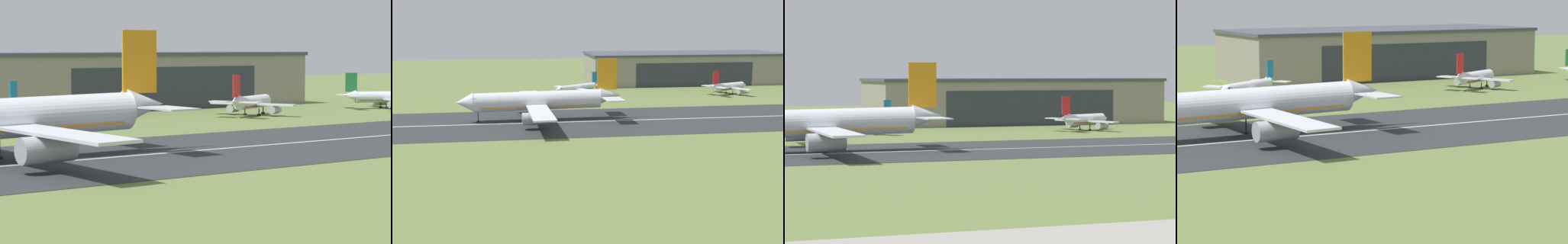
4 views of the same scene
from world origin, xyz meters
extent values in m
cube|color=#2B2D30|center=(0.00, 125.21, 0.03)|extent=(406.58, 43.71, 0.06)
cube|color=silver|center=(0.00, 125.21, 0.07)|extent=(365.92, 0.70, 0.01)
cube|color=gray|center=(36.86, 217.77, 6.59)|extent=(88.97, 33.81, 13.17)
cube|color=#424751|center=(36.86, 217.77, 13.62)|extent=(89.97, 34.81, 0.90)
cube|color=#2D333D|center=(36.86, 200.82, 5.27)|extent=(53.38, 0.12, 10.54)
cylinder|color=silver|center=(-37.02, 129.29, 5.90)|extent=(37.01, 6.44, 5.89)
cone|color=silver|center=(-15.35, 129.87, 6.88)|extent=(6.73, 5.08, 4.98)
cube|color=orange|center=(-37.02, 129.29, 4.40)|extent=(33.26, 6.06, 0.59)
cube|color=silver|center=(-37.34, 113.69, 4.95)|extent=(6.48, 25.86, 0.47)
cylinder|color=#A8A8B2|center=(-38.55, 115.71, 3.01)|extent=(7.21, 3.57, 3.46)
cube|color=orange|center=(-16.33, 129.84, 13.26)|extent=(5.93, 0.44, 9.26)
cube|color=silver|center=(-16.12, 136.74, 6.72)|extent=(5.41, 8.47, 0.24)
cube|color=silver|center=(-15.75, 122.96, 6.72)|extent=(5.41, 8.47, 0.24)
cylinder|color=black|center=(-37.35, 132.55, 0.22)|extent=(0.84, 0.84, 0.44)
cylinder|color=black|center=(-37.17, 126.01, 1.59)|extent=(0.24, 0.24, 3.18)
cylinder|color=black|center=(-37.17, 126.01, 0.22)|extent=(0.84, 0.84, 0.44)
cone|color=white|center=(-10.12, 187.02, 3.53)|extent=(3.76, 3.59, 2.25)
cube|color=white|center=(-15.02, 175.62, 2.64)|extent=(8.21, 9.85, 0.40)
cylinder|color=#A8A8B2|center=(-15.95, 175.95, 1.61)|extent=(3.55, 3.17, 1.55)
cube|color=#146B9E|center=(-10.48, 186.75, 6.46)|extent=(2.37, 1.83, 4.26)
cube|color=white|center=(-12.02, 189.55, 3.45)|extent=(4.18, 4.50, 0.24)
cube|color=white|center=(-8.30, 184.42, 3.45)|extent=(4.18, 4.50, 0.24)
cylinder|color=silver|center=(42.15, 175.33, 3.10)|extent=(14.04, 8.82, 2.89)
cone|color=silver|center=(49.71, 179.01, 3.10)|extent=(3.60, 3.73, 2.89)
cone|color=silver|center=(34.21, 171.45, 3.62)|extent=(4.25, 3.85, 2.60)
cube|color=black|center=(48.42, 178.38, 3.68)|extent=(2.06, 2.69, 0.44)
cube|color=red|center=(42.15, 175.33, 2.31)|extent=(12.70, 8.07, 0.20)
cube|color=silver|center=(44.96, 170.22, 2.60)|extent=(6.02, 8.94, 0.40)
cylinder|color=#A8A8B2|center=(45.09, 171.06, 1.45)|extent=(4.16, 3.25, 1.79)
cube|color=silver|center=(39.86, 180.68, 2.60)|extent=(6.02, 8.94, 0.40)
cylinder|color=#A8A8B2|center=(40.60, 180.27, 1.45)|extent=(4.16, 3.25, 1.79)
cube|color=red|center=(34.68, 171.68, 7.00)|extent=(2.95, 1.63, 4.91)
cube|color=silver|center=(35.92, 168.22, 3.54)|extent=(4.41, 5.18, 0.24)
cube|color=silver|center=(32.72, 174.79, 3.54)|extent=(4.41, 5.18, 0.24)
cylinder|color=black|center=(47.46, 177.91, 0.83)|extent=(0.24, 0.24, 1.66)
cylinder|color=black|center=(47.46, 177.91, 0.22)|extent=(0.84, 0.84, 0.44)
cylinder|color=black|center=(42.72, 173.67, 0.83)|extent=(0.24, 0.24, 1.66)
cylinder|color=black|center=(42.72, 173.67, 0.22)|extent=(0.84, 0.84, 0.44)
cylinder|color=black|center=(41.20, 176.79, 0.83)|extent=(0.24, 0.24, 1.66)
cylinder|color=black|center=(41.20, 176.79, 0.22)|extent=(0.84, 0.84, 0.44)
cylinder|color=silver|center=(84.33, 174.81, 2.92)|extent=(15.31, 8.61, 2.77)
cone|color=silver|center=(75.69, 178.49, 3.42)|extent=(4.04, 3.60, 2.49)
cube|color=#1E7238|center=(84.33, 174.81, 2.16)|extent=(13.83, 7.88, 0.20)
cube|color=silver|center=(86.95, 180.18, 2.43)|extent=(5.95, 9.44, 0.40)
cylinder|color=#A8A8B2|center=(87.14, 179.30, 1.32)|extent=(3.99, 2.99, 1.72)
cube|color=#1E7238|center=(76.15, 178.30, 6.66)|extent=(2.88, 1.44, 4.71)
cube|color=silver|center=(74.40, 175.23, 3.33)|extent=(4.09, 4.93, 0.24)
cube|color=silver|center=(77.15, 181.68, 3.33)|extent=(4.09, 4.93, 0.24)
cylinder|color=black|center=(83.50, 173.35, 0.77)|extent=(0.24, 0.24, 1.53)
cylinder|color=black|center=(83.50, 173.35, 0.22)|extent=(0.84, 0.84, 0.44)
cylinder|color=black|center=(84.80, 176.41, 0.77)|extent=(0.24, 0.24, 1.53)
cylinder|color=black|center=(84.80, 176.41, 0.22)|extent=(0.84, 0.84, 0.44)
camera|label=1|loc=(-88.87, 14.59, 15.44)|focal=85.00mm
camera|label=2|loc=(-46.85, -27.94, 29.05)|focal=50.00mm
camera|label=3|loc=(-66.50, -53.70, 15.73)|focal=85.00mm
camera|label=4|loc=(-95.31, -21.22, 25.72)|focal=85.00mm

